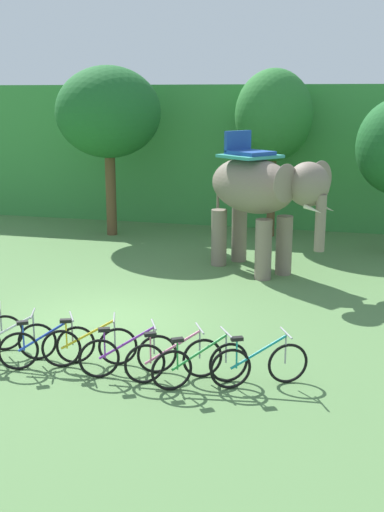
{
  "coord_description": "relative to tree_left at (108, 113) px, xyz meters",
  "views": [
    {
      "loc": [
        4.99,
        -12.12,
        4.76
      ],
      "look_at": [
        1.66,
        1.0,
        1.3
      ],
      "focal_mm": 44.73,
      "sensor_mm": 36.0,
      "label": 1
    }
  ],
  "objects": [
    {
      "name": "tree_left",
      "position": [
        0.0,
        0.0,
        0.0
      ],
      "size": [
        3.49,
        3.49,
        5.67
      ],
      "color": "brown",
      "rests_on": "ground"
    },
    {
      "name": "bike_pink",
      "position": [
        5.25,
        -10.67,
        -3.75
      ],
      "size": [
        1.54,
        0.87,
        0.92
      ],
      "color": "black",
      "rests_on": "ground"
    },
    {
      "name": "bike_blue",
      "position": [
        2.9,
        -10.67,
        -3.75
      ],
      "size": [
        1.49,
        0.92,
        0.92
      ],
      "color": "black",
      "rests_on": "ground"
    },
    {
      "name": "bike_white",
      "position": [
        2.12,
        -10.62,
        -3.75
      ],
      "size": [
        1.62,
        0.72,
        0.92
      ],
      "color": "black",
      "rests_on": "ground"
    },
    {
      "name": "bike_purple",
      "position": [
        4.43,
        -10.67,
        -3.75
      ],
      "size": [
        1.57,
        0.83,
        0.92
      ],
      "color": "black",
      "rests_on": "ground"
    },
    {
      "name": "elephant",
      "position": [
        5.64,
        -3.51,
        -1.93
      ],
      "size": [
        3.89,
        3.45,
        3.78
      ],
      "color": "gray",
      "rests_on": "ground"
    },
    {
      "name": "bike_green",
      "position": [
        5.74,
        -10.77,
        -3.75
      ],
      "size": [
        1.47,
        0.95,
        0.92
      ],
      "color": "black",
      "rests_on": "ground"
    },
    {
      "name": "tree_center",
      "position": [
        5.36,
        1.13,
        -0.1
      ],
      "size": [
        2.56,
        2.56,
        5.57
      ],
      "color": "brown",
      "rests_on": "ground"
    },
    {
      "name": "ground_plane",
      "position": [
        3.03,
        -8.19,
        -4.13
      ],
      "size": [
        80.0,
        80.0,
        0.0
      ],
      "primitive_type": "plane",
      "color": "#567F47"
    },
    {
      "name": "bike_teal",
      "position": [
        6.69,
        -10.52,
        -3.75
      ],
      "size": [
        1.55,
        0.85,
        0.92
      ],
      "color": "black",
      "rests_on": "ground"
    },
    {
      "name": "foliage_hedge",
      "position": [
        3.03,
        5.36,
        -1.6
      ],
      "size": [
        36.0,
        6.0,
        5.07
      ],
      "primitive_type": "cube",
      "color": "#3D8E42",
      "rests_on": "ground"
    },
    {
      "name": "bike_yellow",
      "position": [
        3.63,
        -10.47,
        -3.75
      ],
      "size": [
        1.63,
        0.71,
        0.92
      ],
      "color": "black",
      "rests_on": "ground"
    }
  ]
}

